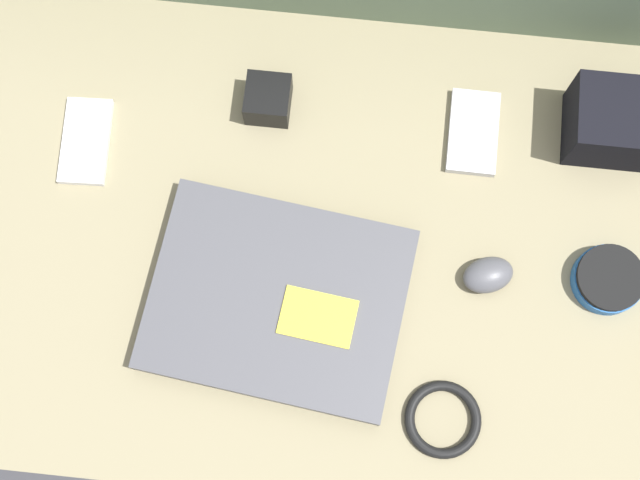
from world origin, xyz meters
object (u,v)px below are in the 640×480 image
(computer_mouse, at_px, (488,275))
(camera_pouch, at_px, (613,122))
(laptop, at_px, (278,300))
(speaker_puck, at_px, (608,279))
(charger_brick, at_px, (268,99))
(phone_black, at_px, (86,141))
(phone_silver, at_px, (473,132))

(computer_mouse, bearing_deg, camera_pouch, 34.47)
(laptop, relative_size, speaker_puck, 3.83)
(speaker_puck, relative_size, charger_brick, 1.48)
(laptop, xyz_separation_m, speaker_puck, (0.40, 0.07, -0.00))
(phone_black, relative_size, charger_brick, 2.01)
(laptop, height_order, computer_mouse, laptop)
(laptop, bearing_deg, camera_pouch, 40.63)
(phone_silver, bearing_deg, phone_black, -172.16)
(laptop, distance_m, speaker_puck, 0.41)
(camera_pouch, bearing_deg, charger_brick, -179.10)
(charger_brick, bearing_deg, phone_black, -161.98)
(phone_silver, distance_m, charger_brick, 0.27)
(charger_brick, bearing_deg, speaker_puck, -23.00)
(computer_mouse, distance_m, speaker_puck, 0.15)
(speaker_puck, bearing_deg, charger_brick, 157.00)
(speaker_puck, xyz_separation_m, charger_brick, (-0.45, 0.19, 0.01))
(phone_silver, distance_m, phone_black, 0.50)
(laptop, xyz_separation_m, phone_black, (-0.27, 0.18, -0.01))
(speaker_puck, bearing_deg, camera_pouch, 92.42)
(computer_mouse, bearing_deg, laptop, 171.50)
(speaker_puck, relative_size, phone_black, 0.74)
(computer_mouse, height_order, speaker_puck, computer_mouse)
(charger_brick, bearing_deg, laptop, -80.75)
(computer_mouse, height_order, phone_silver, computer_mouse)
(laptop, xyz_separation_m, camera_pouch, (0.40, 0.27, 0.03))
(laptop, bearing_deg, computer_mouse, 19.68)
(speaker_puck, height_order, phone_black, speaker_puck)
(laptop, height_order, phone_silver, laptop)
(phone_silver, height_order, phone_black, phone_silver)
(phone_black, bearing_deg, laptop, -36.56)
(laptop, relative_size, charger_brick, 5.66)
(laptop, bearing_deg, phone_silver, 54.29)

